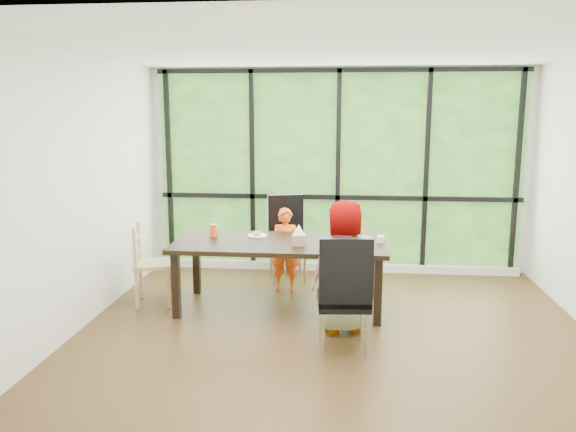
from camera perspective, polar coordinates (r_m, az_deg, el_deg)
The scene contains 23 objects.
ground at distance 5.70m, azimuth 4.60°, elevation -11.47°, with size 5.00×5.00×0.00m, color black.
back_wall at distance 7.58m, azimuth 5.08°, elevation 4.58°, with size 5.00×5.00×0.00m, color silver.
foliage_backdrop at distance 7.56m, azimuth 5.08°, elevation 4.57°, with size 4.80×0.02×2.65m, color #21501E.
window_mullions at distance 7.52m, azimuth 5.08°, elevation 4.53°, with size 4.80×0.06×2.65m, color black, non-canonical shape.
window_sill at distance 7.72m, azimuth 4.92°, elevation -5.13°, with size 4.80×0.12×0.10m, color silver.
dining_table at distance 6.19m, azimuth -0.84°, elevation -5.97°, with size 2.28×1.03×0.75m, color black.
chair_window_leather at distance 7.14m, azimuth -0.04°, elevation -2.35°, with size 0.46×0.46×1.08m, color black.
chair_interior_leather at distance 5.11m, azimuth 5.65°, elevation -7.69°, with size 0.46×0.46×1.08m, color black.
chair_end_beech at distance 6.50m, azimuth -13.47°, elevation -4.76°, with size 0.42×0.40×0.90m, color tan.
child_toddler at distance 6.75m, azimuth -0.24°, elevation -3.43°, with size 0.37×0.24×1.01m, color #F35013.
child_older at distance 5.52m, azimuth 5.46°, elevation -5.08°, with size 0.64×0.42×1.31m, color gray.
placemat at distance 5.86m, azimuth 5.33°, elevation -3.14°, with size 0.41×0.30×0.01m, color tan.
plate_far at distance 6.35m, azimuth -3.12°, elevation -1.99°, with size 0.23×0.23×0.01m, color white.
plate_near at distance 5.83m, azimuth 5.09°, elevation -3.14°, with size 0.27×0.27×0.02m, color white.
orange_cup at distance 6.38m, azimuth -7.53°, elevation -1.44°, with size 0.09×0.09×0.14m, color orange.
green_cup at distance 5.78m, azimuth 7.91°, elevation -2.71°, with size 0.09×0.09×0.14m, color green.
white_mug at distance 6.11m, azimuth 9.33°, elevation -2.33°, with size 0.07×0.07×0.07m, color white.
tissue_box at distance 5.91m, azimuth 1.10°, elevation -2.43°, with size 0.13×0.13×0.11m, color tan.
crepe_rolls_far at distance 6.34m, azimuth -3.13°, elevation -1.77°, with size 0.10×0.12×0.04m, color tan, non-canonical shape.
crepe_rolls_near at distance 5.82m, azimuth 5.10°, elevation -2.89°, with size 0.10×0.12×0.04m, color tan, non-canonical shape.
straw_white at distance 6.35m, azimuth -7.55°, elevation -0.48°, with size 0.01×0.01×0.20m, color white.
straw_pink at distance 5.76m, azimuth 7.93°, elevation -1.67°, with size 0.01×0.01×0.20m, color pink.
tissue at distance 5.89m, azimuth 1.10°, elevation -1.37°, with size 0.12×0.12×0.11m, color white.
Camera 1 is at (0.07, -5.28, 2.14)m, focal length 35.13 mm.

